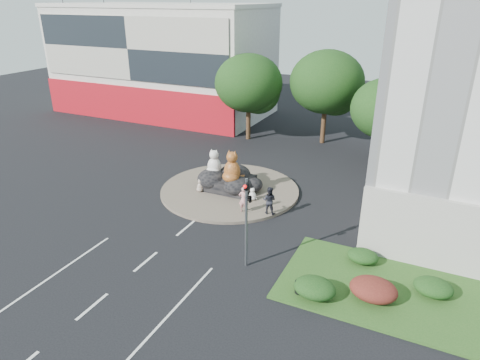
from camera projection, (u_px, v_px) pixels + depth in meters
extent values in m
plane|color=black|center=(146.00, 262.00, 22.91)|extent=(120.00, 120.00, 0.00)
cylinder|color=brown|center=(230.00, 190.00, 31.15)|extent=(10.00, 10.00, 0.20)
cube|color=silver|center=(163.00, 61.00, 50.87)|extent=(25.00, 12.00, 12.00)
cube|color=#AC0F1B|center=(134.00, 105.00, 47.44)|extent=(25.00, 0.30, 4.00)
cube|color=#B2AD9E|center=(128.00, 49.00, 45.03)|extent=(24.00, 0.15, 6.50)
cube|color=silver|center=(159.00, 5.00, 48.42)|extent=(25.20, 12.20, 0.40)
cube|color=#1B4818|center=(386.00, 290.00, 20.61)|extent=(10.00, 6.00, 0.12)
cylinder|color=#382314|center=(248.00, 120.00, 41.99)|extent=(0.44, 0.44, 3.74)
ellipsoid|color=black|center=(249.00, 83.00, 40.54)|extent=(6.46, 6.46, 5.49)
sphere|color=black|center=(258.00, 92.00, 40.97)|extent=(4.25, 4.25, 4.25)
sphere|color=black|center=(241.00, 89.00, 40.81)|extent=(3.74, 3.74, 3.74)
cylinder|color=#382314|center=(324.00, 123.00, 40.83)|extent=(0.44, 0.44, 3.96)
ellipsoid|color=black|center=(327.00, 82.00, 39.30)|extent=(6.84, 6.84, 5.81)
sphere|color=black|center=(336.00, 91.00, 39.75)|extent=(4.50, 4.50, 4.50)
sphere|color=black|center=(318.00, 89.00, 39.58)|extent=(3.96, 3.96, 3.96)
cylinder|color=#382314|center=(381.00, 147.00, 35.26)|extent=(0.44, 0.44, 3.30)
ellipsoid|color=black|center=(387.00, 109.00, 33.99)|extent=(5.70, 5.70, 4.84)
sphere|color=black|center=(397.00, 117.00, 34.38)|extent=(3.75, 3.75, 3.75)
sphere|color=black|center=(376.00, 115.00, 34.23)|extent=(3.30, 3.30, 3.30)
ellipsoid|color=black|center=(315.00, 288.00, 19.94)|extent=(2.00, 1.60, 0.90)
ellipsoid|color=#4A1513|center=(373.00, 289.00, 19.76)|extent=(2.20, 1.76, 0.99)
ellipsoid|color=black|center=(433.00, 287.00, 20.05)|extent=(1.80, 1.44, 0.81)
ellipsoid|color=black|center=(363.00, 256.00, 22.53)|extent=(1.60, 1.28, 0.72)
cylinder|color=#595B60|center=(246.00, 224.00, 21.59)|extent=(0.14, 0.14, 5.00)
imported|color=black|center=(246.00, 194.00, 20.92)|extent=(0.21, 0.26, 1.30)
imported|color=black|center=(250.00, 198.00, 20.92)|extent=(0.26, 1.24, 0.50)
sphere|color=red|center=(245.00, 187.00, 20.60)|extent=(0.18, 0.18, 0.18)
cylinder|color=#595B60|center=(429.00, 181.00, 22.81)|extent=(0.18, 0.18, 8.00)
cylinder|color=#595B60|center=(422.00, 106.00, 21.62)|extent=(2.00, 0.12, 0.12)
cube|color=silver|center=(401.00, 106.00, 22.06)|extent=(0.50, 0.22, 0.12)
imported|color=#CF8686|center=(244.00, 199.00, 27.46)|extent=(0.72, 0.55, 1.76)
imported|color=black|center=(269.00, 200.00, 27.25)|extent=(0.94, 0.76, 1.84)
imported|color=#AAADB1|center=(181.00, 120.00, 46.49)|extent=(4.35, 1.96, 1.39)
cylinder|color=black|center=(300.00, 287.00, 20.23)|extent=(0.55, 0.55, 0.63)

